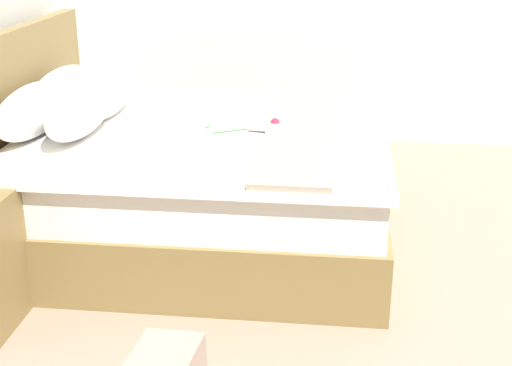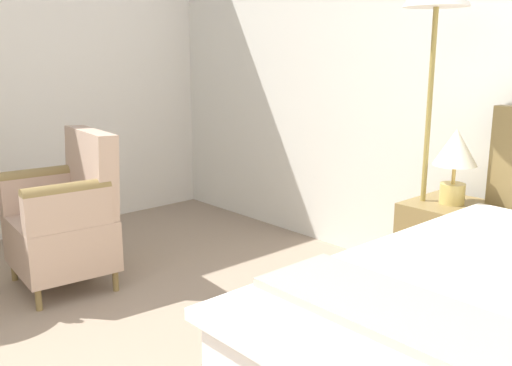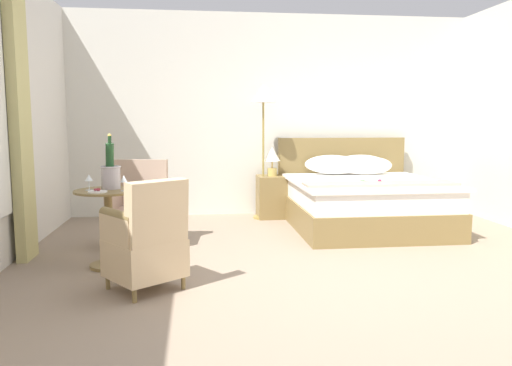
% 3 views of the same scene
% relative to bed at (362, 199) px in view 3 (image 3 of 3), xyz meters
% --- Properties ---
extents(ground_plane, '(7.81, 7.81, 0.00)m').
position_rel_bed_xyz_m(ground_plane, '(-1.00, -2.08, -0.36)').
color(ground_plane, gray).
extents(wall_headboard_side, '(5.87, 0.12, 2.88)m').
position_rel_bed_xyz_m(wall_headboard_side, '(-1.00, 1.14, 1.08)').
color(wall_headboard_side, silver).
rests_on(wall_headboard_side, ground).
extents(bed, '(1.87, 2.05, 1.11)m').
position_rel_bed_xyz_m(bed, '(0.00, 0.00, 0.00)').
color(bed, olive).
rests_on(bed, ground).
extents(nightstand, '(0.44, 0.44, 0.59)m').
position_rel_bed_xyz_m(nightstand, '(-1.05, 0.76, -0.06)').
color(nightstand, olive).
rests_on(nightstand, ground).
extents(bedside_lamp, '(0.23, 0.23, 0.40)m').
position_rel_bed_xyz_m(bedside_lamp, '(-1.05, 0.76, 0.50)').
color(bedside_lamp, tan).
rests_on(bedside_lamp, nightstand).
extents(floor_lamp_brass, '(0.34, 0.34, 1.85)m').
position_rel_bed_xyz_m(floor_lamp_brass, '(-1.19, 0.69, 1.20)').
color(floor_lamp_brass, olive).
rests_on(floor_lamp_brass, ground).
extents(side_table_round, '(0.61, 0.61, 0.73)m').
position_rel_bed_xyz_m(side_table_round, '(-2.92, -1.46, 0.08)').
color(side_table_round, olive).
rests_on(side_table_round, ground).
extents(champagne_bucket, '(0.19, 0.19, 0.51)m').
position_rel_bed_xyz_m(champagne_bucket, '(-2.90, -1.38, 0.52)').
color(champagne_bucket, '#B2A8AD').
rests_on(champagne_bucket, side_table_round).
extents(wine_glass_near_bucket, '(0.07, 0.07, 0.15)m').
position_rel_bed_xyz_m(wine_glass_near_bucket, '(-3.08, -1.48, 0.47)').
color(wine_glass_near_bucket, white).
rests_on(wine_glass_near_bucket, side_table_round).
extents(wine_glass_near_edge, '(0.06, 0.06, 0.14)m').
position_rel_bed_xyz_m(wine_glass_near_edge, '(-2.76, -1.56, 0.47)').
color(wine_glass_near_edge, white).
rests_on(wine_glass_near_edge, side_table_round).
extents(snack_plate, '(0.17, 0.17, 0.04)m').
position_rel_bed_xyz_m(snack_plate, '(-2.98, -1.61, 0.38)').
color(snack_plate, white).
rests_on(snack_plate, side_table_round).
extents(armchair_by_window, '(0.65, 0.60, 0.93)m').
position_rel_bed_xyz_m(armchair_by_window, '(-2.73, -0.67, 0.06)').
color(armchair_by_window, olive).
rests_on(armchair_by_window, ground).
extents(armchair_facing_bed, '(0.72, 0.72, 0.91)m').
position_rel_bed_xyz_m(armchair_facing_bed, '(-2.50, -2.17, 0.04)').
color(armchair_facing_bed, olive).
rests_on(armchair_facing_bed, ground).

